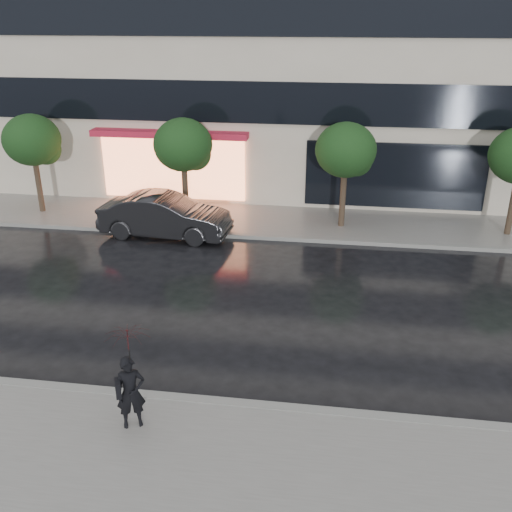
# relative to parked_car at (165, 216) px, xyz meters

# --- Properties ---
(ground) EXTENTS (120.00, 120.00, 0.00)m
(ground) POSITION_rel_parked_car_xyz_m (3.33, -8.30, -0.78)
(ground) COLOR black
(ground) RESTS_ON ground
(sidewalk_near) EXTENTS (60.00, 4.50, 0.12)m
(sidewalk_near) POSITION_rel_parked_car_xyz_m (3.33, -11.55, -0.72)
(sidewalk_near) COLOR slate
(sidewalk_near) RESTS_ON ground
(sidewalk_far) EXTENTS (60.00, 3.50, 0.12)m
(sidewalk_far) POSITION_rel_parked_car_xyz_m (3.33, 1.95, -0.72)
(sidewalk_far) COLOR slate
(sidewalk_far) RESTS_ON ground
(curb_near) EXTENTS (60.00, 0.25, 0.14)m
(curb_near) POSITION_rel_parked_car_xyz_m (3.33, -9.30, -0.71)
(curb_near) COLOR gray
(curb_near) RESTS_ON ground
(curb_far) EXTENTS (60.00, 0.25, 0.14)m
(curb_far) POSITION_rel_parked_car_xyz_m (3.33, 0.20, -0.71)
(curb_far) COLOR gray
(curb_far) RESTS_ON ground
(tree_far_west) EXTENTS (2.20, 2.20, 3.99)m
(tree_far_west) POSITION_rel_parked_car_xyz_m (-5.61, 1.73, 2.15)
(tree_far_west) COLOR #33261C
(tree_far_west) RESTS_ON ground
(tree_mid_west) EXTENTS (2.20, 2.20, 3.99)m
(tree_mid_west) POSITION_rel_parked_car_xyz_m (0.39, 1.73, 2.15)
(tree_mid_west) COLOR #33261C
(tree_mid_west) RESTS_ON ground
(tree_mid_east) EXTENTS (2.20, 2.20, 3.99)m
(tree_mid_east) POSITION_rel_parked_car_xyz_m (6.39, 1.73, 2.15)
(tree_mid_east) COLOR #33261C
(tree_mid_east) RESTS_ON ground
(parked_car) EXTENTS (4.83, 2.01, 1.55)m
(parked_car) POSITION_rel_parked_car_xyz_m (0.00, 0.00, 0.00)
(parked_car) COLOR black
(parked_car) RESTS_ON ground
(pedestrian_with_umbrella) EXTENTS (1.15, 1.16, 2.16)m
(pedestrian_with_umbrella) POSITION_rel_parked_car_xyz_m (2.40, -10.24, 0.76)
(pedestrian_with_umbrella) COLOR black
(pedestrian_with_umbrella) RESTS_ON sidewalk_near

